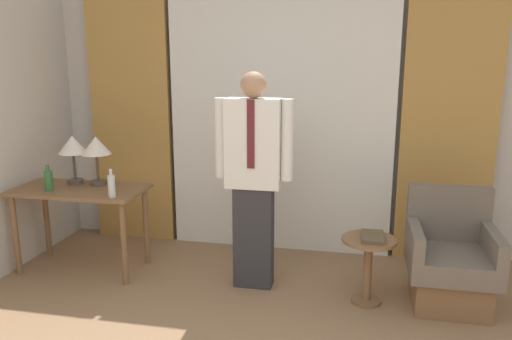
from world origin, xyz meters
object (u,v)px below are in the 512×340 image
at_px(bottle_by_lamp, 112,186).
at_px(bottle_near_edge, 48,180).
at_px(person, 254,173).
at_px(armchair, 450,263).
at_px(desk, 80,201).
at_px(book, 373,237).
at_px(table_lamp_right, 96,148).
at_px(side_table, 368,259).
at_px(table_lamp_left, 73,147).

bearing_deg(bottle_by_lamp, bottle_near_edge, 172.81).
distance_m(person, armchair, 1.63).
relative_size(bottle_near_edge, bottle_by_lamp, 0.95).
xyz_separation_m(desk, bottle_near_edge, (-0.21, -0.12, 0.21)).
bearing_deg(book, person, 172.58).
height_order(bottle_by_lamp, armchair, bottle_by_lamp).
relative_size(person, book, 6.67).
bearing_deg(table_lamp_right, bottle_near_edge, -141.74).
height_order(desk, armchair, armchair).
distance_m(armchair, side_table, 0.61).
distance_m(table_lamp_left, bottle_near_edge, 0.36).
distance_m(bottle_by_lamp, book, 2.07).
height_order(desk, table_lamp_right, table_lamp_right).
relative_size(bottle_near_edge, armchair, 0.25).
bearing_deg(desk, book, -3.28).
distance_m(table_lamp_right, side_table, 2.45).
height_order(armchair, side_table, armchair).
relative_size(bottle_by_lamp, side_table, 0.44).
distance_m(bottle_near_edge, book, 2.68).
bearing_deg(person, armchair, -0.20).
bearing_deg(desk, side_table, -3.31).
xyz_separation_m(table_lamp_left, book, (2.57, -0.28, -0.53)).
height_order(bottle_near_edge, bottle_by_lamp, bottle_by_lamp).
bearing_deg(desk, table_lamp_right, 50.51).
xyz_separation_m(desk, side_table, (2.44, -0.14, -0.27)).
bearing_deg(person, table_lamp_left, 174.61).
bearing_deg(table_lamp_right, bottle_by_lamp, -47.84).
distance_m(person, side_table, 1.09).
xyz_separation_m(person, book, (0.93, -0.12, -0.41)).
bearing_deg(book, table_lamp_left, 173.87).
relative_size(desk, bottle_by_lamp, 4.85).
relative_size(table_lamp_left, book, 1.66).
height_order(table_lamp_left, person, person).
bearing_deg(side_table, table_lamp_right, 173.24).
xyz_separation_m(desk, armchair, (3.04, -0.03, -0.30)).
xyz_separation_m(armchair, book, (-0.58, -0.12, 0.21)).
xyz_separation_m(desk, person, (1.53, -0.02, 0.32)).
height_order(desk, book, desk).
relative_size(table_lamp_left, side_table, 0.83).
relative_size(table_lamp_right, bottle_by_lamp, 1.87).
relative_size(desk, side_table, 2.15).
distance_m(desk, armchair, 3.05).
xyz_separation_m(bottle_near_edge, bottle_by_lamp, (0.61, -0.08, 0.00)).
bearing_deg(table_lamp_right, armchair, -3.13).
bearing_deg(side_table, desk, 176.69).
xyz_separation_m(table_lamp_right, armchair, (2.93, -0.16, -0.74)).
relative_size(bottle_near_edge, person, 0.13).
bearing_deg(person, desk, 179.24).
xyz_separation_m(bottle_near_edge, book, (2.66, -0.03, -0.29)).
xyz_separation_m(person, armchair, (1.51, -0.01, -0.62)).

